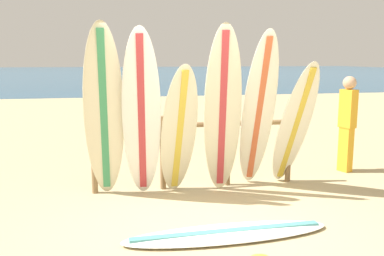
# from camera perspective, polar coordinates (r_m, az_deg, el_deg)

# --- Properties ---
(ground_plane) EXTENTS (120.00, 120.00, 0.00)m
(ground_plane) POSITION_cam_1_polar(r_m,az_deg,el_deg) (5.14, 2.84, -13.94)
(ground_plane) COLOR tan
(ocean_water) EXTENTS (120.00, 80.00, 0.01)m
(ocean_water) POSITION_cam_1_polar(r_m,az_deg,el_deg) (62.61, -10.45, 7.43)
(ocean_water) COLOR #1E5984
(ocean_water) RESTS_ON ground
(surfboard_rack) EXTENTS (3.25, 0.09, 1.16)m
(surfboard_rack) POSITION_cam_1_polar(r_m,az_deg,el_deg) (6.63, 0.51, -1.91)
(surfboard_rack) COLOR olive
(surfboard_rack) RESTS_ON ground
(surfboard_leaning_far_left) EXTENTS (0.59, 0.70, 2.55)m
(surfboard_leaning_far_left) POSITION_cam_1_polar(r_m,az_deg,el_deg) (6.12, -11.88, 2.06)
(surfboard_leaning_far_left) COLOR beige
(surfboard_leaning_far_left) RESTS_ON ground
(surfboard_leaning_left) EXTENTS (0.62, 0.78, 2.48)m
(surfboard_leaning_left) POSITION_cam_1_polar(r_m,az_deg,el_deg) (6.02, -6.87, 1.72)
(surfboard_leaning_left) COLOR white
(surfboard_leaning_left) RESTS_ON ground
(surfboard_leaning_center_left) EXTENTS (0.64, 0.73, 1.98)m
(surfboard_leaning_center_left) POSITION_cam_1_polar(r_m,az_deg,el_deg) (6.16, -1.77, -0.38)
(surfboard_leaning_center_left) COLOR beige
(surfboard_leaning_center_left) RESTS_ON ground
(surfboard_leaning_center) EXTENTS (0.65, 0.73, 2.53)m
(surfboard_leaning_center) POSITION_cam_1_polar(r_m,az_deg,el_deg) (6.19, 4.16, 2.26)
(surfboard_leaning_center) COLOR beige
(surfboard_leaning_center) RESTS_ON ground
(surfboard_leaning_center_right) EXTENTS (0.56, 1.01, 2.46)m
(surfboard_leaning_center_right) POSITION_cam_1_polar(r_m,az_deg,el_deg) (6.48, 8.98, 2.15)
(surfboard_leaning_center_right) COLOR white
(surfboard_leaning_center_right) RESTS_ON ground
(surfboard_leaning_right) EXTENTS (0.60, 1.06, 2.02)m
(surfboard_leaning_right) POSITION_cam_1_polar(r_m,az_deg,el_deg) (6.70, 13.76, 0.32)
(surfboard_leaning_right) COLOR white
(surfboard_leaning_right) RESTS_ON ground
(surfboard_lying_on_sand) EXTENTS (2.48, 0.64, 0.08)m
(surfboard_lying_on_sand) POSITION_cam_1_polar(r_m,az_deg,el_deg) (5.03, 4.85, -14.06)
(surfboard_lying_on_sand) COLOR white
(surfboard_lying_on_sand) RESTS_ON ground
(beachgoer_standing) EXTENTS (0.25, 0.32, 1.73)m
(beachgoer_standing) POSITION_cam_1_polar(r_m,az_deg,el_deg) (8.03, 20.34, 1.06)
(beachgoer_standing) COLOR gold
(beachgoer_standing) RESTS_ON ground
(small_boat_offshore) EXTENTS (2.65, 2.34, 0.71)m
(small_boat_offshore) POSITION_cam_1_polar(r_m,az_deg,el_deg) (35.56, -7.27, 6.50)
(small_boat_offshore) COLOR #333842
(small_boat_offshore) RESTS_ON ocean_water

